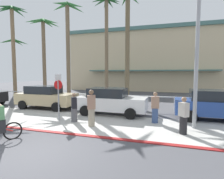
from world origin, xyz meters
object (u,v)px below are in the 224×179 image
at_px(streetlight_curb, 198,36).
at_px(pedestrian_2, 91,109).
at_px(palm_tree_3, 68,32).
at_px(palm_tree_4, 106,23).
at_px(palm_tree_5, 127,26).
at_px(pedestrian_1, 155,109).
at_px(palm_tree_0, 14,52).
at_px(car_tan_1, 46,97).
at_px(car_white_2, 111,101).
at_px(pedestrian_0, 74,109).
at_px(car_blue_3, 216,105).
at_px(palm_tree_1, 13,30).
at_px(stop_sign_bike_lane, 58,90).
at_px(palm_tree_2, 43,38).
at_px(pedestrian_3, 183,117).

xyz_separation_m(streetlight_curb, pedestrian_2, (-4.80, -0.93, -3.42)).
relative_size(palm_tree_3, palm_tree_4, 0.88).
bearing_deg(palm_tree_5, pedestrian_1, -61.85).
distance_m(palm_tree_0, palm_tree_4, 12.61).
relative_size(palm_tree_0, car_tan_1, 1.56).
height_order(palm_tree_5, pedestrian_1, palm_tree_5).
relative_size(palm_tree_3, car_tan_1, 2.04).
bearing_deg(car_white_2, pedestrian_0, -118.75).
distance_m(pedestrian_0, pedestrian_1, 4.30).
xyz_separation_m(palm_tree_5, car_white_2, (-0.21, -3.69, -5.49)).
relative_size(palm_tree_4, car_blue_3, 2.30).
xyz_separation_m(palm_tree_5, car_blue_3, (5.81, -3.37, -5.49)).
distance_m(car_tan_1, car_blue_3, 11.26).
distance_m(palm_tree_1, pedestrian_1, 16.57).
bearing_deg(streetlight_curb, palm_tree_4, 130.09).
distance_m(stop_sign_bike_lane, pedestrian_2, 2.57).
distance_m(palm_tree_5, car_tan_1, 8.35).
bearing_deg(palm_tree_4, car_blue_3, -37.01).
relative_size(stop_sign_bike_lane, car_tan_1, 0.58).
relative_size(palm_tree_3, pedestrian_0, 5.67).
bearing_deg(car_white_2, car_tan_1, 173.97).
xyz_separation_m(car_tan_1, pedestrian_2, (5.16, -3.40, -0.02)).
bearing_deg(pedestrian_2, palm_tree_5, 87.53).
bearing_deg(palm_tree_2, palm_tree_3, -15.60).
height_order(palm_tree_4, pedestrian_3, palm_tree_4).
height_order(palm_tree_2, pedestrian_3, palm_tree_2).
distance_m(pedestrian_2, pedestrian_3, 4.25).
xyz_separation_m(palm_tree_0, pedestrian_3, (19.22, -10.39, -4.49)).
distance_m(car_tan_1, pedestrian_2, 6.18).
distance_m(palm_tree_3, pedestrian_2, 10.39).
xyz_separation_m(stop_sign_bike_lane, palm_tree_5, (2.61, 5.82, 4.69)).
bearing_deg(palm_tree_1, pedestrian_0, -31.96).
bearing_deg(car_blue_3, pedestrian_0, -159.87).
relative_size(palm_tree_3, pedestrian_2, 4.92).
distance_m(palm_tree_5, car_blue_3, 8.68).
height_order(stop_sign_bike_lane, pedestrian_1, stop_sign_bike_lane).
bearing_deg(pedestrian_1, streetlight_curb, -19.36).
relative_size(pedestrian_2, pedestrian_3, 1.12).
height_order(pedestrian_0, pedestrian_2, pedestrian_2).
bearing_deg(car_tan_1, pedestrian_1, -12.63).
bearing_deg(streetlight_curb, pedestrian_0, -175.80).
bearing_deg(pedestrian_3, pedestrian_2, -178.97).
bearing_deg(car_tan_1, stop_sign_bike_lane, -43.32).
bearing_deg(pedestrian_1, pedestrian_2, -151.56).
bearing_deg(car_blue_3, streetlight_curb, -120.03).
bearing_deg(pedestrian_2, pedestrian_1, 28.44).
xyz_separation_m(palm_tree_4, palm_tree_5, (2.88, -3.18, -1.19)).
xyz_separation_m(pedestrian_0, pedestrian_3, (5.46, -0.42, 0.02)).
bearing_deg(palm_tree_1, pedestrian_3, -23.46).
height_order(palm_tree_1, car_white_2, palm_tree_1).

